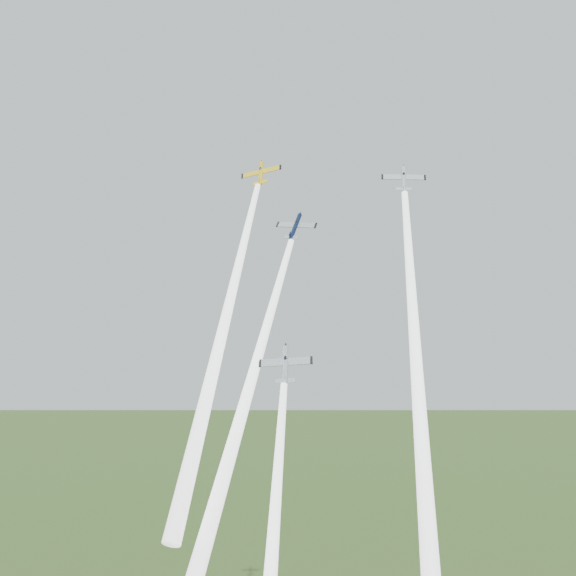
{
  "coord_description": "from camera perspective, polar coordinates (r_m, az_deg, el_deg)",
  "views": [
    {
      "loc": [
        44.9,
        -100.21,
        83.0
      ],
      "look_at": [
        0.0,
        -6.0,
        92.0
      ],
      "focal_mm": 45.0,
      "sensor_mm": 36.0,
      "label": 1
    }
  ],
  "objects": [
    {
      "name": "smoke_trail_navy",
      "position": [
        96.5,
        -3.41,
        -8.98
      ],
      "size": [
        5.04,
        36.28,
        49.2
      ],
      "primitive_type": null,
      "rotation": [
        -0.62,
        0.0,
        0.08
      ],
      "color": "white"
    },
    {
      "name": "plane_silver_right",
      "position": [
        110.17,
        9.13,
        8.54
      ],
      "size": [
        7.63,
        6.71,
        6.23
      ],
      "primitive_type": null,
      "rotation": [
        0.95,
        0.04,
        0.34
      ],
      "color": "silver"
    },
    {
      "name": "plane_yellow",
      "position": [
        124.09,
        -2.16,
        9.08
      ],
      "size": [
        8.8,
        6.23,
        7.55
      ],
      "primitive_type": null,
      "rotation": [
        0.95,
        -0.17,
        0.21
      ],
      "color": "yellow"
    },
    {
      "name": "smoke_trail_yellow",
      "position": [
        101.71,
        -5.18,
        -3.37
      ],
      "size": [
        10.02,
        36.95,
        50.72
      ],
      "primitive_type": null,
      "rotation": [
        -0.62,
        0.0,
        0.21
      ],
      "color": "white"
    },
    {
      "name": "smoke_trail_silver_right",
      "position": [
        84.41,
        10.34,
        -9.33
      ],
      "size": [
        17.05,
        42.43,
        60.4
      ],
      "primitive_type": null,
      "rotation": [
        -0.62,
        0.0,
        0.34
      ],
      "color": "white"
    },
    {
      "name": "plane_silver_low",
      "position": [
        98.04,
        -0.2,
        -6.05
      ],
      "size": [
        9.02,
        7.31,
        7.07
      ],
      "primitive_type": null,
      "rotation": [
        0.95,
        -0.06,
        0.35
      ],
      "color": "#B0B7BF"
    },
    {
      "name": "plane_navy",
      "position": [
        115.56,
        0.59,
        4.89
      ],
      "size": [
        7.1,
        5.36,
        6.73
      ],
      "primitive_type": null,
      "rotation": [
        0.95,
        0.09,
        0.08
      ],
      "color": "#0C1937"
    }
  ]
}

